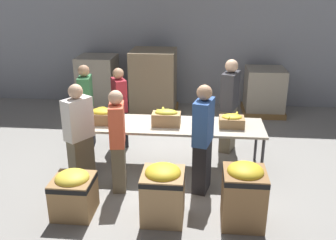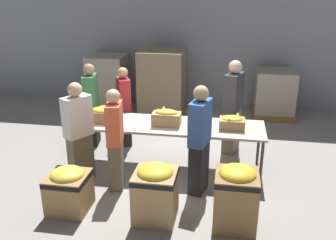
{
  "view_description": "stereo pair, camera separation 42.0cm",
  "coord_description": "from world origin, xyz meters",
  "px_view_note": "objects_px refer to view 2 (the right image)",
  "views": [
    {
      "loc": [
        0.56,
        -5.94,
        3.11
      ],
      "look_at": [
        0.01,
        -0.08,
        0.91
      ],
      "focal_mm": 40.0,
      "sensor_mm": 36.0,
      "label": 1
    },
    {
      "loc": [
        0.98,
        -5.89,
        3.11
      ],
      "look_at": [
        0.01,
        -0.08,
        0.91
      ],
      "focal_mm": 40.0,
      "sensor_mm": 36.0,
      "label": 2
    }
  ],
  "objects_px": {
    "banana_box_2": "(232,122)",
    "volunteer_0": "(200,141)",
    "volunteer_2": "(124,107)",
    "donation_bin_1": "(155,191)",
    "pallet_stack_0": "(274,94)",
    "pallet_stack_1": "(108,82)",
    "banana_box_0": "(105,114)",
    "banana_box_1": "(166,117)",
    "volunteer_3": "(91,105)",
    "volunteer_4": "(233,108)",
    "donation_bin_2": "(236,195)",
    "volunteer_5": "(79,134)",
    "volunteer_1": "(115,140)",
    "donation_bin_0": "(69,188)",
    "pallet_stack_2": "(162,83)",
    "sorting_table": "(168,127)"
  },
  "relations": [
    {
      "from": "banana_box_1",
      "to": "donation_bin_2",
      "type": "distance_m",
      "value": 1.97
    },
    {
      "from": "volunteer_5",
      "to": "pallet_stack_1",
      "type": "xyz_separation_m",
      "value": [
        -0.76,
        3.81,
        -0.16
      ]
    },
    {
      "from": "banana_box_0",
      "to": "volunteer_0",
      "type": "distance_m",
      "value": 1.84
    },
    {
      "from": "donation_bin_2",
      "to": "volunteer_5",
      "type": "bearing_deg",
      "value": 161.11
    },
    {
      "from": "volunteer_0",
      "to": "pallet_stack_0",
      "type": "relative_size",
      "value": 1.51
    },
    {
      "from": "volunteer_2",
      "to": "volunteer_4",
      "type": "bearing_deg",
      "value": 62.11
    },
    {
      "from": "banana_box_1",
      "to": "volunteer_3",
      "type": "distance_m",
      "value": 1.81
    },
    {
      "from": "pallet_stack_0",
      "to": "donation_bin_1",
      "type": "bearing_deg",
      "value": -113.35
    },
    {
      "from": "volunteer_0",
      "to": "volunteer_2",
      "type": "bearing_deg",
      "value": 59.51
    },
    {
      "from": "volunteer_5",
      "to": "pallet_stack_0",
      "type": "xyz_separation_m",
      "value": [
        3.41,
        3.78,
        -0.27
      ]
    },
    {
      "from": "donation_bin_1",
      "to": "pallet_stack_0",
      "type": "relative_size",
      "value": 0.72
    },
    {
      "from": "volunteer_3",
      "to": "donation_bin_2",
      "type": "xyz_separation_m",
      "value": [
        2.81,
        -2.28,
        -0.35
      ]
    },
    {
      "from": "banana_box_2",
      "to": "donation_bin_1",
      "type": "height_order",
      "value": "banana_box_2"
    },
    {
      "from": "volunteer_2",
      "to": "donation_bin_1",
      "type": "relative_size",
      "value": 1.93
    },
    {
      "from": "pallet_stack_0",
      "to": "volunteer_0",
      "type": "bearing_deg",
      "value": -111.24
    },
    {
      "from": "volunteer_0",
      "to": "donation_bin_0",
      "type": "xyz_separation_m",
      "value": [
        -1.77,
        -0.82,
        -0.5
      ]
    },
    {
      "from": "volunteer_0",
      "to": "pallet_stack_1",
      "type": "relative_size",
      "value": 1.27
    },
    {
      "from": "banana_box_1",
      "to": "volunteer_2",
      "type": "xyz_separation_m",
      "value": [
        -1.0,
        0.9,
        -0.17
      ]
    },
    {
      "from": "volunteer_1",
      "to": "volunteer_2",
      "type": "bearing_deg",
      "value": 1.93
    },
    {
      "from": "banana_box_0",
      "to": "donation_bin_1",
      "type": "xyz_separation_m",
      "value": [
        1.19,
        -1.5,
        -0.51
      ]
    },
    {
      "from": "volunteer_3",
      "to": "volunteer_5",
      "type": "xyz_separation_m",
      "value": [
        0.32,
        -1.43,
        0.01
      ]
    },
    {
      "from": "volunteer_1",
      "to": "donation_bin_0",
      "type": "xyz_separation_m",
      "value": [
        -0.48,
        -0.74,
        -0.45
      ]
    },
    {
      "from": "pallet_stack_2",
      "to": "volunteer_0",
      "type": "bearing_deg",
      "value": -71.17
    },
    {
      "from": "banana_box_0",
      "to": "donation_bin_0",
      "type": "bearing_deg",
      "value": -92.5
    },
    {
      "from": "volunteer_4",
      "to": "pallet_stack_2",
      "type": "height_order",
      "value": "volunteer_4"
    },
    {
      "from": "banana_box_0",
      "to": "volunteer_5",
      "type": "distance_m",
      "value": 0.7
    },
    {
      "from": "volunteer_1",
      "to": "volunteer_5",
      "type": "xyz_separation_m",
      "value": [
        -0.64,
        0.11,
        0.02
      ]
    },
    {
      "from": "banana_box_1",
      "to": "donation_bin_2",
      "type": "bearing_deg",
      "value": -51.68
    },
    {
      "from": "volunteer_2",
      "to": "pallet_stack_2",
      "type": "relative_size",
      "value": 1.0
    },
    {
      "from": "volunteer_4",
      "to": "volunteer_3",
      "type": "bearing_deg",
      "value": -68.96
    },
    {
      "from": "volunteer_5",
      "to": "pallet_stack_0",
      "type": "bearing_deg",
      "value": -8.82
    },
    {
      "from": "banana_box_0",
      "to": "sorting_table",
      "type": "bearing_deg",
      "value": 2.53
    },
    {
      "from": "banana_box_2",
      "to": "pallet_stack_0",
      "type": "bearing_deg",
      "value": 72.0
    },
    {
      "from": "banana_box_2",
      "to": "volunteer_0",
      "type": "relative_size",
      "value": 0.24
    },
    {
      "from": "sorting_table",
      "to": "volunteer_2",
      "type": "bearing_deg",
      "value": 140.64
    },
    {
      "from": "banana_box_1",
      "to": "pallet_stack_2",
      "type": "relative_size",
      "value": 0.3
    },
    {
      "from": "banana_box_0",
      "to": "volunteer_4",
      "type": "bearing_deg",
      "value": 21.63
    },
    {
      "from": "banana_box_2",
      "to": "volunteer_3",
      "type": "bearing_deg",
      "value": 164.7
    },
    {
      "from": "volunteer_0",
      "to": "volunteer_3",
      "type": "distance_m",
      "value": 2.68
    },
    {
      "from": "banana_box_1",
      "to": "volunteer_4",
      "type": "xyz_separation_m",
      "value": [
        1.11,
        0.88,
        -0.06
      ]
    },
    {
      "from": "sorting_table",
      "to": "volunteer_1",
      "type": "xyz_separation_m",
      "value": [
        -0.69,
        -0.81,
        0.04
      ]
    },
    {
      "from": "volunteer_1",
      "to": "volunteer_4",
      "type": "relative_size",
      "value": 0.91
    },
    {
      "from": "volunteer_1",
      "to": "pallet_stack_1",
      "type": "relative_size",
      "value": 1.2
    },
    {
      "from": "banana_box_0",
      "to": "donation_bin_2",
      "type": "bearing_deg",
      "value": -33.53
    },
    {
      "from": "donation_bin_1",
      "to": "donation_bin_0",
      "type": "bearing_deg",
      "value": -180.0
    },
    {
      "from": "volunteer_0",
      "to": "volunteer_2",
      "type": "distance_m",
      "value": 2.26
    },
    {
      "from": "banana_box_2",
      "to": "volunteer_4",
      "type": "distance_m",
      "value": 0.84
    },
    {
      "from": "banana_box_2",
      "to": "volunteer_4",
      "type": "height_order",
      "value": "volunteer_4"
    },
    {
      "from": "donation_bin_1",
      "to": "banana_box_0",
      "type": "bearing_deg",
      "value": 128.37
    },
    {
      "from": "banana_box_2",
      "to": "pallet_stack_1",
      "type": "relative_size",
      "value": 0.31
    }
  ]
}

